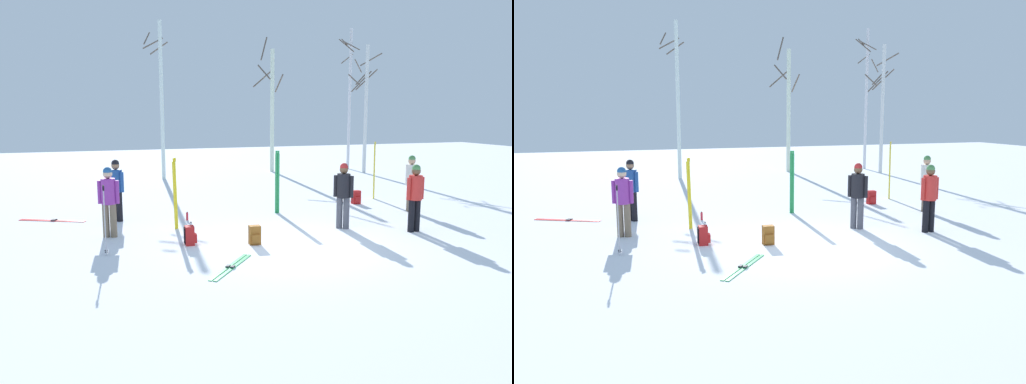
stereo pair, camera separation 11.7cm
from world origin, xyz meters
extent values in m
plane|color=white|center=(0.00, 0.00, 0.00)|extent=(60.00, 60.00, 0.00)
cylinder|color=#72604C|center=(-3.87, 2.24, 0.41)|extent=(0.16, 0.16, 0.82)
cylinder|color=#72604C|center=(-4.04, 2.29, 0.41)|extent=(0.16, 0.16, 0.82)
cylinder|color=purple|center=(-3.96, 2.26, 1.13)|extent=(0.34, 0.34, 0.62)
sphere|color=beige|center=(-3.96, 2.26, 1.55)|extent=(0.22, 0.22, 0.22)
sphere|color=#265999|center=(-3.96, 2.26, 1.61)|extent=(0.21, 0.21, 0.21)
cylinder|color=purple|center=(-3.76, 2.20, 1.11)|extent=(0.10, 0.10, 0.56)
cylinder|color=purple|center=(-4.16, 2.32, 1.11)|extent=(0.10, 0.10, 0.56)
cylinder|color=#72604C|center=(4.83, 2.55, 0.41)|extent=(0.16, 0.16, 0.82)
cylinder|color=#72604C|center=(4.88, 2.72, 0.41)|extent=(0.16, 0.16, 0.82)
cylinder|color=silver|center=(4.86, 2.64, 1.13)|extent=(0.34, 0.34, 0.62)
sphere|color=tan|center=(4.86, 2.64, 1.55)|extent=(0.22, 0.22, 0.22)
sphere|color=#4C8C4C|center=(4.86, 2.64, 1.61)|extent=(0.21, 0.21, 0.21)
cylinder|color=silver|center=(4.80, 2.44, 1.11)|extent=(0.10, 0.10, 0.56)
cylinder|color=silver|center=(4.92, 2.84, 1.11)|extent=(0.10, 0.10, 0.56)
cylinder|color=black|center=(3.47, 0.39, 0.41)|extent=(0.16, 0.16, 0.82)
cylinder|color=black|center=(3.30, 0.38, 0.41)|extent=(0.16, 0.16, 0.82)
cylinder|color=red|center=(3.39, 0.39, 1.13)|extent=(0.34, 0.34, 0.62)
sphere|color=brown|center=(3.39, 0.39, 1.55)|extent=(0.22, 0.22, 0.22)
sphere|color=#4C8C4C|center=(3.39, 0.39, 1.61)|extent=(0.21, 0.21, 0.21)
cylinder|color=red|center=(3.59, 0.40, 1.11)|extent=(0.10, 0.10, 0.56)
cylinder|color=red|center=(3.18, 0.37, 1.11)|extent=(0.10, 0.10, 0.56)
cylinder|color=black|center=(-3.73, 4.17, 0.41)|extent=(0.16, 0.16, 0.82)
cylinder|color=black|center=(-3.60, 4.04, 0.41)|extent=(0.16, 0.16, 0.82)
cylinder|color=#1E478C|center=(-3.66, 4.10, 1.13)|extent=(0.34, 0.34, 0.62)
sphere|color=#997051|center=(-3.66, 4.10, 1.55)|extent=(0.22, 0.22, 0.22)
sphere|color=black|center=(-3.66, 4.10, 1.61)|extent=(0.21, 0.21, 0.21)
cylinder|color=#1E478C|center=(-3.81, 4.25, 1.11)|extent=(0.10, 0.10, 0.56)
cylinder|color=#1E478C|center=(-3.51, 3.95, 1.11)|extent=(0.10, 0.10, 0.56)
cylinder|color=#4C4C56|center=(1.91, 1.23, 0.41)|extent=(0.16, 0.16, 0.82)
cylinder|color=#4C4C56|center=(1.78, 1.34, 0.41)|extent=(0.16, 0.16, 0.82)
cylinder|color=black|center=(1.84, 1.29, 1.13)|extent=(0.34, 0.34, 0.62)
sphere|color=brown|center=(1.84, 1.29, 1.55)|extent=(0.22, 0.22, 0.22)
sphere|color=#B22626|center=(1.84, 1.29, 1.61)|extent=(0.21, 0.21, 0.21)
cylinder|color=black|center=(2.00, 1.15, 1.11)|extent=(0.10, 0.10, 0.56)
cylinder|color=black|center=(1.68, 1.42, 1.11)|extent=(0.10, 0.10, 0.56)
cube|color=yellow|center=(5.05, 5.00, 0.95)|extent=(0.11, 0.10, 1.89)
cube|color=yellow|center=(5.05, 5.00, 1.93)|extent=(0.05, 0.05, 0.10)
cube|color=yellow|center=(5.00, 4.96, 0.95)|extent=(0.11, 0.10, 1.89)
cube|color=yellow|center=(5.00, 4.96, 1.93)|extent=(0.05, 0.05, 0.10)
cube|color=green|center=(0.98, 3.71, 0.89)|extent=(0.07, 0.03, 1.78)
cube|color=green|center=(0.98, 3.71, 1.82)|extent=(0.06, 0.03, 0.10)
cube|color=green|center=(0.92, 3.73, 0.89)|extent=(0.07, 0.03, 1.78)
cube|color=green|center=(0.92, 3.73, 1.82)|extent=(0.06, 0.03, 0.10)
cube|color=yellow|center=(-2.32, 2.57, 0.88)|extent=(0.10, 0.10, 1.77)
cube|color=yellow|center=(-2.32, 2.57, 1.81)|extent=(0.05, 0.05, 0.10)
cube|color=yellow|center=(-2.27, 2.61, 0.88)|extent=(0.10, 0.10, 1.77)
cube|color=yellow|center=(-2.27, 2.61, 1.81)|extent=(0.05, 0.05, 0.10)
cube|color=red|center=(-5.41, 4.66, 0.01)|extent=(1.76, 0.91, 0.02)
cube|color=#333338|center=(-5.36, 4.64, 0.03)|extent=(0.14, 0.11, 0.03)
cube|color=red|center=(-5.37, 4.75, 0.01)|extent=(1.76, 0.91, 0.02)
cube|color=#333338|center=(-5.32, 4.73, 0.03)|extent=(0.14, 0.11, 0.03)
cube|color=green|center=(-1.88, -0.99, 0.01)|extent=(1.18, 1.47, 0.02)
cube|color=#333338|center=(-1.91, -1.03, 0.03)|extent=(0.12, 0.13, 0.03)
cube|color=green|center=(-1.80, -1.05, 0.01)|extent=(1.18, 1.47, 0.02)
cube|color=#333338|center=(-1.83, -1.09, 0.03)|extent=(0.12, 0.13, 0.03)
cylinder|color=#B2B2BC|center=(-4.13, 0.77, 0.70)|extent=(0.02, 0.10, 1.39)
cylinder|color=black|center=(-4.13, 0.77, 1.44)|extent=(0.04, 0.04, 0.10)
cylinder|color=black|center=(-4.13, 0.77, 0.07)|extent=(0.07, 0.07, 0.01)
cylinder|color=#B2B2BC|center=(-4.13, 0.64, 0.70)|extent=(0.02, 0.10, 1.39)
cylinder|color=black|center=(-4.13, 0.64, 1.44)|extent=(0.04, 0.04, 0.10)
cylinder|color=black|center=(-4.13, 0.64, 0.07)|extent=(0.07, 0.07, 0.01)
cube|color=red|center=(3.97, 4.33, 0.22)|extent=(0.26, 0.20, 0.44)
cube|color=red|center=(3.97, 4.20, 0.15)|extent=(0.20, 0.06, 0.20)
cube|color=black|center=(3.90, 4.45, 0.22)|extent=(0.04, 0.02, 0.37)
cube|color=black|center=(4.04, 4.45, 0.22)|extent=(0.04, 0.02, 0.37)
cube|color=#99591E|center=(-0.84, 0.50, 0.22)|extent=(0.28, 0.22, 0.44)
cube|color=#99591E|center=(-0.85, 0.37, 0.15)|extent=(0.20, 0.08, 0.20)
cube|color=black|center=(-0.90, 0.62, 0.22)|extent=(0.04, 0.03, 0.37)
cube|color=black|center=(-0.76, 0.61, 0.22)|extent=(0.04, 0.03, 0.37)
cube|color=red|center=(-2.27, 0.92, 0.22)|extent=(0.22, 0.28, 0.44)
cube|color=red|center=(-2.14, 0.91, 0.15)|extent=(0.08, 0.20, 0.20)
cube|color=black|center=(-2.39, 0.86, 0.22)|extent=(0.03, 0.04, 0.37)
cube|color=black|center=(-2.38, 1.00, 0.22)|extent=(0.03, 0.04, 0.37)
cylinder|color=silver|center=(-1.96, 2.28, 0.11)|extent=(0.07, 0.07, 0.22)
cylinder|color=black|center=(-1.96, 2.28, 0.23)|extent=(0.04, 0.04, 0.02)
cylinder|color=red|center=(-1.81, 3.57, 0.11)|extent=(0.06, 0.06, 0.22)
cylinder|color=black|center=(-1.81, 3.57, 0.23)|extent=(0.04, 0.04, 0.02)
cylinder|color=silver|center=(-1.06, 12.66, 3.44)|extent=(0.17, 0.17, 6.88)
cylinder|color=brown|center=(-1.61, 12.85, 6.11)|extent=(0.44, 1.13, 0.67)
cylinder|color=brown|center=(-1.31, 13.13, 5.95)|extent=(0.98, 0.56, 0.58)
cylinder|color=brown|center=(-1.07, 13.05, 5.74)|extent=(0.81, 0.07, 0.60)
cylinder|color=silver|center=(4.49, 13.62, 2.99)|extent=(0.20, 0.20, 5.97)
cylinder|color=brown|center=(4.14, 13.89, 6.00)|extent=(0.62, 0.77, 1.19)
cylinder|color=brown|center=(4.15, 14.19, 4.56)|extent=(1.19, 0.75, 0.85)
cylinder|color=brown|center=(4.01, 13.49, 4.86)|extent=(0.35, 1.02, 0.76)
cylinder|color=brown|center=(4.86, 13.67, 4.35)|extent=(0.18, 0.81, 0.85)
cylinder|color=silver|center=(8.56, 11.64, 3.06)|extent=(0.17, 0.17, 6.11)
cylinder|color=brown|center=(8.96, 11.98, 5.46)|extent=(0.76, 0.87, 0.59)
cylinder|color=brown|center=(8.48, 11.99, 4.56)|extent=(0.75, 0.22, 0.66)
cylinder|color=brown|center=(8.80, 12.08, 4.51)|extent=(0.95, 0.56, 1.02)
cylinder|color=brown|center=(8.57, 12.16, 4.42)|extent=(1.09, 0.09, 1.03)
cylinder|color=brown|center=(7.91, 11.70, 4.47)|extent=(0.20, 1.33, 0.60)
cylinder|color=silver|center=(8.70, 13.51, 3.55)|extent=(0.15, 0.15, 7.11)
cylinder|color=brown|center=(8.67, 13.85, 5.65)|extent=(0.71, 0.11, 0.52)
cylinder|color=brown|center=(8.95, 13.18, 5.25)|extent=(0.73, 0.56, 0.62)
cylinder|color=brown|center=(8.32, 13.30, 6.24)|extent=(0.49, 0.82, 0.71)
cylinder|color=brown|center=(8.34, 13.55, 6.43)|extent=(0.13, 0.75, 0.41)
cylinder|color=brown|center=(8.51, 13.14, 6.23)|extent=(0.79, 0.44, 0.49)
camera|label=1|loc=(-4.52, -10.43, 3.07)|focal=36.16mm
camera|label=2|loc=(-4.41, -10.47, 3.07)|focal=36.16mm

